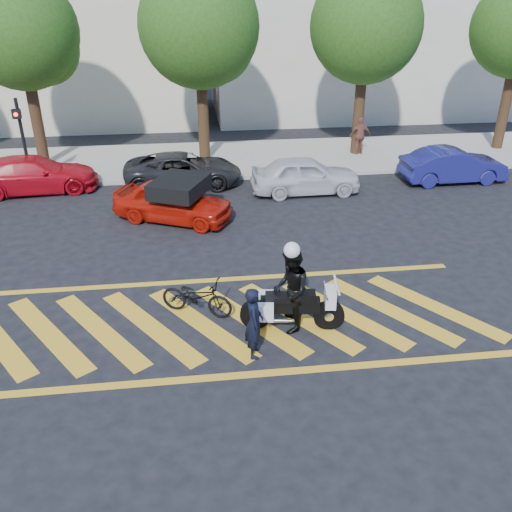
{
  "coord_description": "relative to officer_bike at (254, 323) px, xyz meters",
  "views": [
    {
      "loc": [
        -0.63,
        -10.18,
        6.9
      ],
      "look_at": [
        0.79,
        1.09,
        1.05
      ],
      "focal_mm": 38.0,
      "sensor_mm": 36.0,
      "label": 1
    }
  ],
  "objects": [
    {
      "name": "tree_center",
      "position": [
        -0.33,
        13.33,
        4.32
      ],
      "size": [
        4.6,
        4.6,
        7.56
      ],
      "color": "black",
      "rests_on": "ground"
    },
    {
      "name": "sidewalk",
      "position": [
        -0.45,
        13.27,
        -0.7
      ],
      "size": [
        60.0,
        5.0,
        0.15
      ],
      "primitive_type": "cube",
      "color": "#9E998E",
      "rests_on": "ground"
    },
    {
      "name": "parked_mid_right",
      "position": [
        2.96,
        9.11,
        -0.12
      ],
      "size": [
        3.88,
        1.59,
        1.32
      ],
      "primitive_type": "imported",
      "rotation": [
        0.0,
        0.0,
        1.58
      ],
      "color": "silver",
      "rests_on": "ground"
    },
    {
      "name": "parked_mid_left",
      "position": [
        -1.35,
        10.47,
        -0.18
      ],
      "size": [
        4.35,
        2.12,
        1.19
      ],
      "primitive_type": "imported",
      "rotation": [
        0.0,
        0.0,
        1.54
      ],
      "color": "black",
      "rests_on": "ground"
    },
    {
      "name": "parked_right",
      "position": [
        8.69,
        9.58,
        -0.14
      ],
      "size": [
        3.91,
        1.44,
        1.28
      ],
      "primitive_type": "imported",
      "rotation": [
        0.0,
        0.0,
        1.59
      ],
      "color": "navy",
      "rests_on": "ground"
    },
    {
      "name": "building_right",
      "position": [
        8.55,
        22.27,
        4.72
      ],
      "size": [
        16.0,
        8.0,
        11.0
      ],
      "primitive_type": "cube",
      "color": "beige",
      "rests_on": "ground"
    },
    {
      "name": "red_convertible",
      "position": [
        -1.69,
        7.2,
        -0.14
      ],
      "size": [
        4.04,
        2.95,
        1.28
      ],
      "primitive_type": "imported",
      "rotation": [
        0.0,
        0.0,
        1.14
      ],
      "color": "#B61508",
      "rests_on": "ground"
    },
    {
      "name": "police_motorcycle",
      "position": [
        0.9,
        0.85,
        -0.23
      ],
      "size": [
        2.28,
        0.83,
        1.01
      ],
      "rotation": [
        0.0,
        0.0,
        -0.15
      ],
      "color": "black",
      "rests_on": "ground"
    },
    {
      "name": "officer_bike",
      "position": [
        0.0,
        0.0,
        0.0
      ],
      "size": [
        0.41,
        0.59,
        1.56
      ],
      "primitive_type": "imported",
      "rotation": [
        0.0,
        0.0,
        1.5
      ],
      "color": "black",
      "rests_on": "ground"
    },
    {
      "name": "officer_moto",
      "position": [
        0.89,
        0.84,
        0.19
      ],
      "size": [
        0.86,
        1.04,
        1.93
      ],
      "primitive_type": "imported",
      "rotation": [
        0.0,
        0.0,
        -1.72
      ],
      "color": "black",
      "rests_on": "ground"
    },
    {
      "name": "pedestrian_right",
      "position": [
        6.13,
        13.06,
        0.16
      ],
      "size": [
        0.95,
        0.45,
        1.58
      ],
      "primitive_type": "imported",
      "rotation": [
        0.0,
        0.0,
        3.21
      ],
      "color": "brown",
      "rests_on": "sidewalk"
    },
    {
      "name": "bicycle",
      "position": [
        -1.11,
        1.68,
        -0.33
      ],
      "size": [
        1.8,
        1.25,
        0.9
      ],
      "primitive_type": "imported",
      "rotation": [
        0.0,
        0.0,
        1.14
      ],
      "color": "black",
      "rests_on": "ground"
    },
    {
      "name": "signal_pole",
      "position": [
        -6.95,
        11.0,
        1.14
      ],
      "size": [
        0.28,
        0.43,
        3.2
      ],
      "color": "black",
      "rests_on": "ground"
    },
    {
      "name": "tree_right",
      "position": [
        6.17,
        13.33,
        4.27
      ],
      "size": [
        4.4,
        4.4,
        7.41
      ],
      "color": "black",
      "rests_on": "ground"
    },
    {
      "name": "crosswalk",
      "position": [
        -0.49,
        1.27,
        -0.78
      ],
      "size": [
        12.33,
        4.0,
        0.01
      ],
      "color": "gold",
      "rests_on": "ground"
    },
    {
      "name": "tree_left",
      "position": [
        -6.83,
        13.33,
        4.22
      ],
      "size": [
        4.2,
        4.2,
        7.26
      ],
      "color": "black",
      "rests_on": "ground"
    },
    {
      "name": "ground",
      "position": [
        -0.45,
        1.27,
        -0.78
      ],
      "size": [
        90.0,
        90.0,
        0.0
      ],
      "primitive_type": "plane",
      "color": "black",
      "rests_on": "ground"
    },
    {
      "name": "building_left",
      "position": [
        -8.45,
        22.27,
        4.22
      ],
      "size": [
        16.0,
        8.0,
        10.0
      ],
      "primitive_type": "cube",
      "color": "beige",
      "rests_on": "ground"
    },
    {
      "name": "parked_left",
      "position": [
        -6.65,
        10.47,
        -0.14
      ],
      "size": [
        4.57,
        2.28,
        1.27
      ],
      "primitive_type": "imported",
      "rotation": [
        0.0,
        0.0,
        1.69
      ],
      "color": "red",
      "rests_on": "ground"
    }
  ]
}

